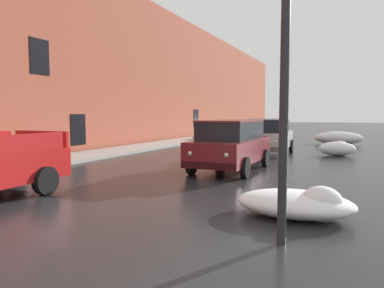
% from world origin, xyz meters
% --- Properties ---
extents(left_sidewalk_slab, '(2.50, 80.00, 0.12)m').
position_xyz_m(left_sidewalk_slab, '(-5.91, 18.00, 0.06)').
color(left_sidewalk_slab, gray).
rests_on(left_sidewalk_slab, ground).
extents(brick_townhouse_facade, '(0.63, 80.00, 9.82)m').
position_xyz_m(brick_townhouse_facade, '(-7.66, 18.00, 4.91)').
color(brick_townhouse_facade, '#9E4C38').
rests_on(brick_townhouse_facade, ground).
extents(snow_bank_near_corner_left, '(2.19, 1.14, 0.70)m').
position_xyz_m(snow_bank_near_corner_left, '(-4.72, 26.34, 0.34)').
color(snow_bank_near_corner_left, white).
rests_on(snow_bank_near_corner_left, ground).
extents(snow_bank_along_left_kerb, '(1.72, 0.94, 0.74)m').
position_xyz_m(snow_bank_along_left_kerb, '(5.03, 19.86, 0.35)').
color(snow_bank_along_left_kerb, white).
rests_on(snow_bank_along_left_kerb, ground).
extents(snow_bank_near_corner_right, '(2.30, 1.49, 0.67)m').
position_xyz_m(snow_bank_near_corner_right, '(4.82, 8.09, 0.27)').
color(snow_bank_near_corner_right, white).
rests_on(snow_bank_near_corner_right, ground).
extents(snow_bank_far_right_pile, '(3.11, 1.27, 0.87)m').
position_xyz_m(snow_bank_far_right_pile, '(4.70, 27.23, 0.42)').
color(snow_bank_far_right_pile, white).
rests_on(snow_bank_far_right_pile, ground).
extents(suv_maroon_parked_kerbside_close, '(2.07, 4.75, 1.82)m').
position_xyz_m(suv_maroon_parked_kerbside_close, '(1.67, 13.36, 0.99)').
color(suv_maroon_parked_kerbside_close, maroon).
rests_on(suv_maroon_parked_kerbside_close, ground).
extents(suv_silver_parked_kerbside_mid, '(2.27, 4.54, 1.82)m').
position_xyz_m(suv_silver_parked_kerbside_mid, '(1.79, 19.20, 0.99)').
color(suv_silver_parked_kerbside_mid, '#B7B7BC').
rests_on(suv_silver_parked_kerbside_mid, ground).
extents(street_lamp_post, '(0.44, 0.24, 5.48)m').
position_xyz_m(street_lamp_post, '(4.75, 6.45, 3.09)').
color(street_lamp_post, '#28282D').
rests_on(street_lamp_post, ground).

